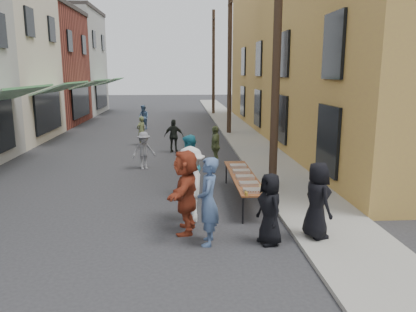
{
  "coord_description": "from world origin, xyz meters",
  "views": [
    {
      "loc": [
        1.38,
        -9.46,
        3.71
      ],
      "look_at": [
        2.16,
        2.17,
        1.3
      ],
      "focal_mm": 35.0,
      "sensor_mm": 36.0,
      "label": 1
    }
  ],
  "objects": [
    {
      "name": "catering_tray_buns",
      "position": [
        3.18,
        1.62,
        0.79
      ],
      "size": [
        0.5,
        0.33,
        0.08
      ],
      "primitive_type": "cube",
      "color": "tan",
      "rests_on": "serving_table"
    },
    {
      "name": "catering_tray_foil_b",
      "position": [
        3.18,
        0.92,
        0.79
      ],
      "size": [
        0.5,
        0.33,
        0.08
      ],
      "primitive_type": "cube",
      "color": "#B2B2B7",
      "rests_on": "serving_table"
    },
    {
      "name": "building_ochre",
      "position": [
        11.1,
        14.0,
        5.0
      ],
      "size": [
        10.0,
        28.0,
        10.0
      ],
      "primitive_type": "cube",
      "color": "gold",
      "rests_on": "ground"
    },
    {
      "name": "condiment_jar_a",
      "position": [
        2.96,
        -0.03,
        0.79
      ],
      "size": [
        0.07,
        0.07,
        0.08
      ],
      "primitive_type": "cylinder",
      "color": "#A57F26",
      "rests_on": "serving_table"
    },
    {
      "name": "condiment_jar_c",
      "position": [
        2.96,
        0.17,
        0.79
      ],
      "size": [
        0.07,
        0.07,
        0.08
      ],
      "primitive_type": "cylinder",
      "color": "#A57F26",
      "rests_on": "serving_table"
    },
    {
      "name": "condiment_jar_b",
      "position": [
        2.96,
        0.07,
        0.79
      ],
      "size": [
        0.07,
        0.07,
        0.08
      ],
      "primitive_type": "cylinder",
      "color": "#A57F26",
      "rests_on": "serving_table"
    },
    {
      "name": "catering_tray_buns_end",
      "position": [
        3.18,
        3.02,
        0.79
      ],
      "size": [
        0.5,
        0.33,
        0.08
      ],
      "primitive_type": "cube",
      "color": "tan",
      "rests_on": "serving_table"
    },
    {
      "name": "passerby_far",
      "position": [
        -1.1,
        17.65,
        0.79
      ],
      "size": [
        0.97,
        0.97,
        1.59
      ],
      "primitive_type": "imported",
      "rotation": [
        0.0,
        0.0,
        5.48
      ],
      "color": "#4B6B92",
      "rests_on": "ground"
    },
    {
      "name": "guest_front_d",
      "position": [
        1.6,
        0.32,
        0.96
      ],
      "size": [
        0.77,
        1.27,
        1.92
      ],
      "primitive_type": "imported",
      "rotation": [
        0.0,
        0.0,
        -1.52
      ],
      "color": "silver",
      "rests_on": "ground"
    },
    {
      "name": "guest_queue_back",
      "position": [
        1.47,
        -0.36,
        0.99
      ],
      "size": [
        0.86,
        1.9,
        1.98
      ],
      "primitive_type": "imported",
      "rotation": [
        0.0,
        0.0,
        -1.72
      ],
      "color": "#9D3B22",
      "rests_on": "ground"
    },
    {
      "name": "guest_front_b",
      "position": [
        1.94,
        -1.1,
        0.97
      ],
      "size": [
        0.55,
        0.76,
        1.95
      ],
      "primitive_type": "imported",
      "rotation": [
        0.0,
        0.0,
        -1.69
      ],
      "color": "#435B83",
      "rests_on": "ground"
    },
    {
      "name": "passerby_left",
      "position": [
        -0.08,
        6.12,
        0.73
      ],
      "size": [
        1.09,
        0.91,
        1.46
      ],
      "primitive_type": "imported",
      "rotation": [
        0.0,
        0.0,
        0.46
      ],
      "color": "slate",
      "rests_on": "ground"
    },
    {
      "name": "catering_tray_sausage",
      "position": [
        3.18,
        0.27,
        0.79
      ],
      "size": [
        0.5,
        0.33,
        0.08
      ],
      "primitive_type": "cube",
      "color": "maroon",
      "rests_on": "serving_table"
    },
    {
      "name": "passerby_right",
      "position": [
        -0.68,
        11.45,
        0.75
      ],
      "size": [
        0.63,
        0.65,
        1.5
      ],
      "primitive_type": "imported",
      "rotation": [
        0.0,
        0.0,
        4.01
      ],
      "color": "#596339",
      "rests_on": "ground"
    },
    {
      "name": "utility_pole_far",
      "position": [
        4.3,
        27.0,
        4.5
      ],
      "size": [
        0.26,
        0.26,
        9.0
      ],
      "primitive_type": "cylinder",
      "color": "#2D2116",
      "rests_on": "ground"
    },
    {
      "name": "guest_front_e",
      "position": [
        2.74,
        6.4,
        0.82
      ],
      "size": [
        0.58,
        1.02,
        1.64
      ],
      "primitive_type": "imported",
      "rotation": [
        0.0,
        0.0,
        -1.77
      ],
      "color": "#606F40",
      "rests_on": "ground"
    },
    {
      "name": "passerby_mid",
      "position": [
        1.04,
        9.42,
        0.78
      ],
      "size": [
        0.97,
        0.55,
        1.57
      ],
      "primitive_type": "imported",
      "rotation": [
        0.0,
        0.0,
        2.95
      ],
      "color": "black",
      "rests_on": "ground"
    },
    {
      "name": "ground",
      "position": [
        0.0,
        0.0,
        0.0
      ],
      "size": [
        120.0,
        120.0,
        0.0
      ],
      "primitive_type": "plane",
      "color": "#28282B",
      "rests_on": "ground"
    },
    {
      "name": "guest_front_a",
      "position": [
        3.28,
        -1.17,
        0.8
      ],
      "size": [
        0.71,
        0.89,
        1.6
      ],
      "primitive_type": "imported",
      "rotation": [
        0.0,
        0.0,
        -1.28
      ],
      "color": "black",
      "rests_on": "ground"
    },
    {
      "name": "utility_pole_near",
      "position": [
        4.3,
        3.0,
        4.5
      ],
      "size": [
        0.26,
        0.26,
        9.0
      ],
      "primitive_type": "cylinder",
      "color": "#2D2116",
      "rests_on": "ground"
    },
    {
      "name": "serving_table",
      "position": [
        3.18,
        1.92,
        0.71
      ],
      "size": [
        0.7,
        4.0,
        0.75
      ],
      "color": "brown",
      "rests_on": "ground"
    },
    {
      "name": "catering_tray_foil_d",
      "position": [
        3.18,
        2.32,
        0.79
      ],
      "size": [
        0.5,
        0.33,
        0.08
      ],
      "primitive_type": "cube",
      "color": "#B2B2B7",
      "rests_on": "serving_table"
    },
    {
      "name": "sidewalk",
      "position": [
        5.0,
        15.0,
        0.05
      ],
      "size": [
        2.2,
        60.0,
        0.1
      ],
      "primitive_type": "cube",
      "color": "gray",
      "rests_on": "ground"
    },
    {
      "name": "guest_front_c",
      "position": [
        1.6,
        2.44,
        0.94
      ],
      "size": [
        0.74,
        0.94,
        1.89
      ],
      "primitive_type": "imported",
      "rotation": [
        0.0,
        0.0,
        -1.54
      ],
      "color": "teal",
      "rests_on": "ground"
    },
    {
      "name": "utility_pole_mid",
      "position": [
        4.3,
        15.0,
        4.5
      ],
      "size": [
        0.26,
        0.26,
        9.0
      ],
      "primitive_type": "cylinder",
      "color": "#2D2116",
      "rests_on": "ground"
    },
    {
      "name": "server",
      "position": [
        4.35,
        -1.11,
        0.96
      ],
      "size": [
        0.73,
        0.94,
        1.71
      ],
      "primitive_type": "imported",
      "rotation": [
        0.0,
        0.0,
        1.81
      ],
      "color": "black",
      "rests_on": "sidewalk"
    },
    {
      "name": "cup_stack",
      "position": [
        3.38,
        0.02,
        0.81
      ],
      "size": [
        0.08,
        0.08,
        0.12
      ],
      "primitive_type": "cylinder",
      "color": "tan",
      "rests_on": "serving_table"
    }
  ]
}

